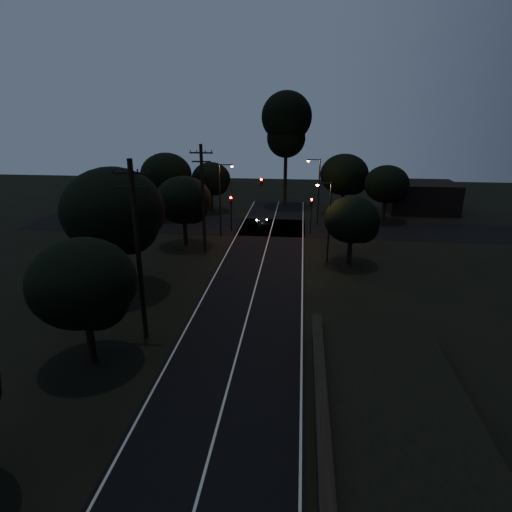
{
  "coord_description": "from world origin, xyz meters",
  "views": [
    {
      "loc": [
        3.4,
        -7.92,
        13.55
      ],
      "look_at": [
        0.0,
        24.0,
        2.5
      ],
      "focal_mm": 30.0,
      "sensor_mm": 36.0,
      "label": 1
    }
  ],
  "objects_px": {
    "utility_pole_far": "(203,198)",
    "streetlight_a": "(222,195)",
    "streetlight_b": "(317,187)",
    "streetlight_c": "(327,217)",
    "signal_left": "(231,207)",
    "signal_right": "(311,209)",
    "utility_pole_mid": "(138,250)",
    "signal_mast": "(245,194)",
    "car": "(263,223)",
    "tall_pine": "(286,124)"
  },
  "relations": [
    {
      "from": "signal_left",
      "to": "streetlight_c",
      "type": "bearing_deg",
      "value": -43.76
    },
    {
      "from": "signal_right",
      "to": "signal_mast",
      "type": "xyz_separation_m",
      "value": [
        -7.51,
        0.0,
        1.5
      ]
    },
    {
      "from": "signal_right",
      "to": "streetlight_a",
      "type": "height_order",
      "value": "streetlight_a"
    },
    {
      "from": "streetlight_b",
      "to": "streetlight_a",
      "type": "bearing_deg",
      "value": -150.52
    },
    {
      "from": "utility_pole_far",
      "to": "signal_mast",
      "type": "relative_size",
      "value": 1.68
    },
    {
      "from": "streetlight_c",
      "to": "streetlight_b",
      "type": "bearing_deg",
      "value": 92.14
    },
    {
      "from": "signal_left",
      "to": "streetlight_c",
      "type": "xyz_separation_m",
      "value": [
        10.43,
        -9.99,
        1.51
      ]
    },
    {
      "from": "streetlight_b",
      "to": "car",
      "type": "height_order",
      "value": "streetlight_b"
    },
    {
      "from": "utility_pole_mid",
      "to": "utility_pole_far",
      "type": "relative_size",
      "value": 1.05
    },
    {
      "from": "signal_right",
      "to": "car",
      "type": "bearing_deg",
      "value": 162.0
    },
    {
      "from": "streetlight_b",
      "to": "car",
      "type": "bearing_deg",
      "value": -161.16
    },
    {
      "from": "signal_left",
      "to": "car",
      "type": "relative_size",
      "value": 1.27
    },
    {
      "from": "utility_pole_far",
      "to": "streetlight_c",
      "type": "distance_m",
      "value": 12.05
    },
    {
      "from": "car",
      "to": "signal_right",
      "type": "bearing_deg",
      "value": 150.82
    },
    {
      "from": "signal_right",
      "to": "streetlight_b",
      "type": "xyz_separation_m",
      "value": [
        0.71,
        4.01,
        1.8
      ]
    },
    {
      "from": "utility_pole_far",
      "to": "signal_right",
      "type": "relative_size",
      "value": 2.56
    },
    {
      "from": "signal_left",
      "to": "signal_right",
      "type": "distance_m",
      "value": 9.2
    },
    {
      "from": "signal_right",
      "to": "streetlight_c",
      "type": "height_order",
      "value": "streetlight_c"
    },
    {
      "from": "utility_pole_mid",
      "to": "signal_left",
      "type": "relative_size",
      "value": 2.68
    },
    {
      "from": "utility_pole_far",
      "to": "streetlight_c",
      "type": "relative_size",
      "value": 1.4
    },
    {
      "from": "utility_pole_mid",
      "to": "signal_right",
      "type": "bearing_deg",
      "value": 67.01
    },
    {
      "from": "utility_pole_far",
      "to": "streetlight_a",
      "type": "relative_size",
      "value": 1.31
    },
    {
      "from": "utility_pole_mid",
      "to": "signal_right",
      "type": "xyz_separation_m",
      "value": [
        10.6,
        24.99,
        -2.9
      ]
    },
    {
      "from": "utility_pole_mid",
      "to": "signal_left",
      "type": "height_order",
      "value": "utility_pole_mid"
    },
    {
      "from": "streetlight_b",
      "to": "car",
      "type": "xyz_separation_m",
      "value": [
        -6.37,
        -2.17,
        -4.09
      ]
    },
    {
      "from": "utility_pole_mid",
      "to": "signal_mast",
      "type": "distance_m",
      "value": 25.22
    },
    {
      "from": "streetlight_a",
      "to": "car",
      "type": "height_order",
      "value": "streetlight_a"
    },
    {
      "from": "streetlight_a",
      "to": "streetlight_b",
      "type": "height_order",
      "value": "same"
    },
    {
      "from": "signal_right",
      "to": "utility_pole_mid",
      "type": "bearing_deg",
      "value": -112.99
    },
    {
      "from": "utility_pole_mid",
      "to": "signal_mast",
      "type": "relative_size",
      "value": 1.76
    },
    {
      "from": "signal_right",
      "to": "signal_mast",
      "type": "bearing_deg",
      "value": 179.97
    },
    {
      "from": "signal_left",
      "to": "car",
      "type": "height_order",
      "value": "signal_left"
    },
    {
      "from": "signal_left",
      "to": "signal_right",
      "type": "height_order",
      "value": "same"
    },
    {
      "from": "signal_right",
      "to": "streetlight_c",
      "type": "distance_m",
      "value": 10.18
    },
    {
      "from": "signal_left",
      "to": "streetlight_b",
      "type": "xyz_separation_m",
      "value": [
        9.91,
        4.01,
        1.8
      ]
    },
    {
      "from": "utility_pole_far",
      "to": "car",
      "type": "relative_size",
      "value": 3.26
    },
    {
      "from": "signal_mast",
      "to": "utility_pole_far",
      "type": "bearing_deg",
      "value": -111.11
    },
    {
      "from": "utility_pole_far",
      "to": "streetlight_c",
      "type": "bearing_deg",
      "value": -9.6
    },
    {
      "from": "utility_pole_mid",
      "to": "streetlight_a",
      "type": "bearing_deg",
      "value": 88.27
    },
    {
      "from": "utility_pole_far",
      "to": "tall_pine",
      "type": "relative_size",
      "value": 0.65
    },
    {
      "from": "signal_mast",
      "to": "streetlight_b",
      "type": "height_order",
      "value": "streetlight_b"
    },
    {
      "from": "streetlight_b",
      "to": "streetlight_c",
      "type": "distance_m",
      "value": 14.01
    },
    {
      "from": "tall_pine",
      "to": "streetlight_c",
      "type": "relative_size",
      "value": 2.14
    },
    {
      "from": "streetlight_b",
      "to": "streetlight_c",
      "type": "height_order",
      "value": "streetlight_b"
    },
    {
      "from": "tall_pine",
      "to": "signal_left",
      "type": "distance_m",
      "value": 18.26
    },
    {
      "from": "streetlight_a",
      "to": "streetlight_b",
      "type": "xyz_separation_m",
      "value": [
        10.61,
        6.0,
        0.0
      ]
    },
    {
      "from": "streetlight_b",
      "to": "utility_pole_far",
      "type": "bearing_deg",
      "value": -133.3
    },
    {
      "from": "signal_mast",
      "to": "streetlight_c",
      "type": "distance_m",
      "value": 13.28
    },
    {
      "from": "utility_pole_far",
      "to": "signal_left",
      "type": "distance_m",
      "value": 8.53
    },
    {
      "from": "streetlight_a",
      "to": "utility_pole_far",
      "type": "bearing_deg",
      "value": -96.59
    }
  ]
}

